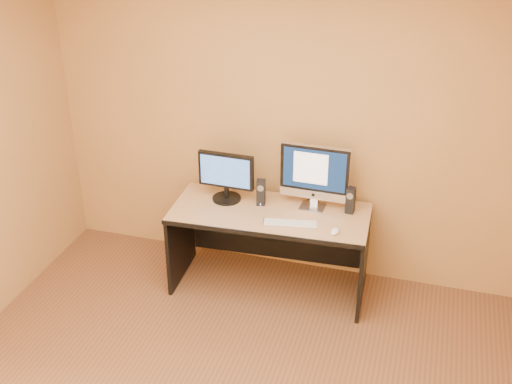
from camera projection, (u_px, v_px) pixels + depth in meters
walls at (201, 258)px, 3.43m from camera, size 4.00×4.00×2.60m
ceiling at (189, 11)px, 2.83m from camera, size 4.00×4.00×0.00m
desk at (269, 250)px, 5.22m from camera, size 1.59×0.75×0.72m
imac at (314, 177)px, 4.99m from camera, size 0.56×0.22×0.54m
second_monitor at (226, 177)px, 5.14m from camera, size 0.47×0.25×0.41m
speaker_left at (261, 192)px, 5.12m from camera, size 0.08×0.08×0.21m
speaker_right at (351, 200)px, 5.00m from camera, size 0.07×0.08×0.21m
keyboard at (290, 223)px, 4.88m from camera, size 0.43×0.19×0.02m
mouse at (335, 231)px, 4.76m from camera, size 0.06×0.10×0.04m
cable_a at (319, 202)px, 5.19m from camera, size 0.08×0.20×0.01m
cable_b at (310, 199)px, 5.24m from camera, size 0.08×0.16×0.01m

